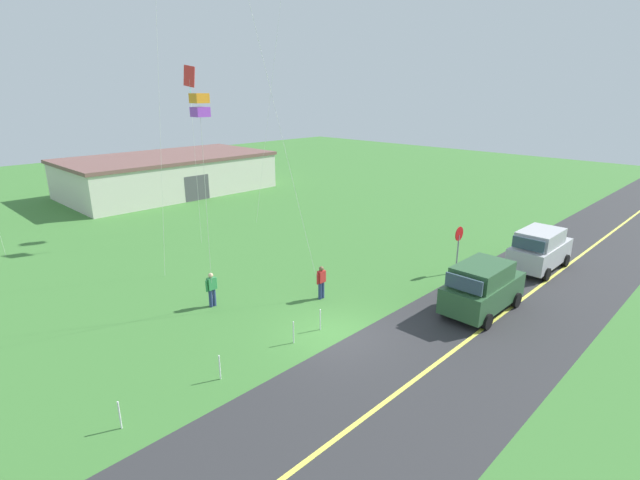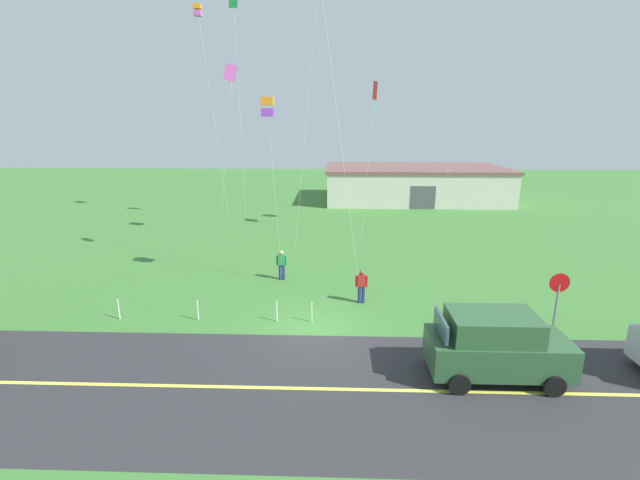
{
  "view_description": "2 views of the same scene",
  "coord_description": "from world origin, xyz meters",
  "views": [
    {
      "loc": [
        -12.27,
        -11.17,
        9.25
      ],
      "look_at": [
        1.19,
        2.05,
        3.21
      ],
      "focal_mm": 26.21,
      "sensor_mm": 36.0,
      "label": 1
    },
    {
      "loc": [
        0.73,
        -15.9,
        8.14
      ],
      "look_at": [
        0.04,
        4.43,
        2.53
      ],
      "focal_mm": 24.41,
      "sensor_mm": 36.0,
      "label": 2
    }
  ],
  "objects": [
    {
      "name": "ground_plane",
      "position": [
        0.0,
        0.0,
        -0.05
      ],
      "size": [
        120.0,
        120.0,
        0.1
      ],
      "primitive_type": "cube",
      "color": "#3D7533"
    },
    {
      "name": "asphalt_road",
      "position": [
        0.0,
        -4.0,
        0.0
      ],
      "size": [
        120.0,
        7.0,
        0.0
      ],
      "primitive_type": "cube",
      "color": "#2D2D30",
      "rests_on": "ground"
    },
    {
      "name": "road_centre_stripe",
      "position": [
        0.0,
        -4.0,
        0.01
      ],
      "size": [
        120.0,
        0.16,
        0.0
      ],
      "primitive_type": "cube",
      "color": "#E5E04C",
      "rests_on": "asphalt_road"
    },
    {
      "name": "car_suv_foreground",
      "position": [
        5.96,
        -3.14,
        1.15
      ],
      "size": [
        4.4,
        2.12,
        2.24
      ],
      "color": "#2D5633",
      "rests_on": "ground"
    },
    {
      "name": "stop_sign",
      "position": [
        9.33,
        -0.1,
        1.8
      ],
      "size": [
        0.76,
        0.08,
        2.56
      ],
      "color": "gray",
      "rests_on": "ground"
    },
    {
      "name": "person_adult_near",
      "position": [
        -2.01,
        5.68,
        0.86
      ],
      "size": [
        0.58,
        0.22,
        1.6
      ],
      "rotation": [
        0.0,
        0.0,
        3.91
      ],
      "color": "navy",
      "rests_on": "ground"
    },
    {
      "name": "person_adult_companion",
      "position": [
        2.0,
        2.76,
        0.86
      ],
      "size": [
        0.58,
        0.22,
        1.6
      ],
      "rotation": [
        0.0,
        0.0,
        3.9
      ],
      "color": "navy",
      "rests_on": "ground"
    },
    {
      "name": "kite_red_low",
      "position": [
        -2.39,
        4.92,
        8.72
      ],
      "size": [
        0.66,
        1.05,
        9.17
      ],
      "color": "silver",
      "rests_on": "ground"
    },
    {
      "name": "kite_green_far",
      "position": [
        -7.39,
        21.91,
        16.86
      ],
      "size": [
        1.07,
        2.13,
        18.0
      ],
      "color": "silver",
      "rests_on": "ground"
    },
    {
      "name": "kite_pink_drift",
      "position": [
        -9.85,
        20.4,
        16.19
      ],
      "size": [
        1.85,
        0.56,
        16.71
      ],
      "color": "silver",
      "rests_on": "ground"
    },
    {
      "name": "kite_orange_near",
      "position": [
        -7.33,
        19.29,
        11.41
      ],
      "size": [
        2.39,
        1.53,
        12.37
      ],
      "color": "silver",
      "rests_on": "ground"
    },
    {
      "name": "kite_cyan_top",
      "position": [
        3.4,
        15.27,
        9.9
      ],
      "size": [
        0.88,
        1.67,
        10.76
      ],
      "color": "silver",
      "rests_on": "ground"
    },
    {
      "name": "warehouse_distant",
      "position": [
        9.03,
        29.93,
        1.75
      ],
      "size": [
        18.36,
        10.2,
        3.5
      ],
      "color": "beige",
      "rests_on": "ground"
    },
    {
      "name": "fence_post_0",
      "position": [
        -8.34,
        0.7,
        0.45
      ],
      "size": [
        0.05,
        0.05,
        0.9
      ],
      "primitive_type": "cylinder",
      "color": "silver",
      "rests_on": "ground"
    },
    {
      "name": "fence_post_1",
      "position": [
        -4.97,
        0.7,
        0.45
      ],
      "size": [
        0.05,
        0.05,
        0.9
      ],
      "primitive_type": "cylinder",
      "color": "silver",
      "rests_on": "ground"
    },
    {
      "name": "fence_post_2",
      "position": [
        -1.64,
        0.7,
        0.45
      ],
      "size": [
        0.05,
        0.05,
        0.9
      ],
      "primitive_type": "cylinder",
      "color": "silver",
      "rests_on": "ground"
    },
    {
      "name": "fence_post_3",
      "position": [
        -0.18,
        0.7,
        0.45
      ],
      "size": [
        0.05,
        0.05,
        0.9
      ],
      "primitive_type": "cylinder",
      "color": "silver",
      "rests_on": "ground"
    }
  ]
}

